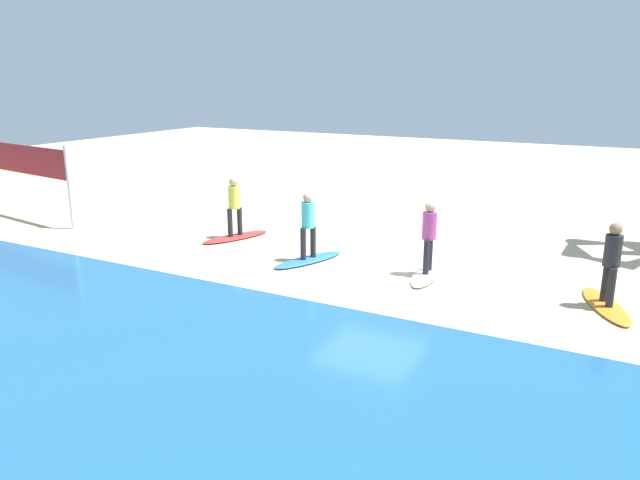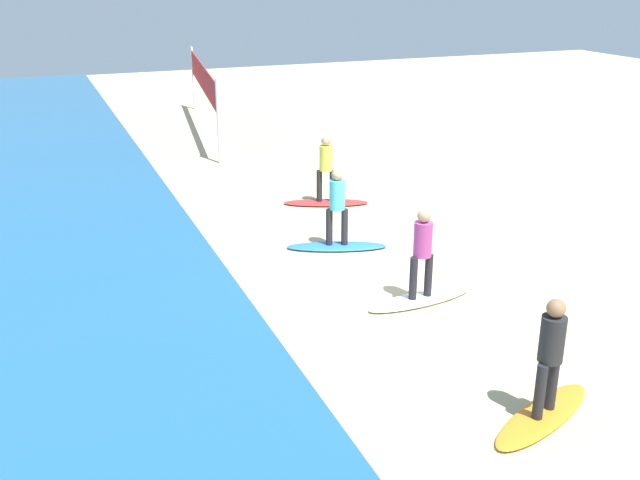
{
  "view_description": "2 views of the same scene",
  "coord_description": "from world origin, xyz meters",
  "px_view_note": "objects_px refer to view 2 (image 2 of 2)",
  "views": [
    {
      "loc": [
        -5.49,
        12.94,
        4.44
      ],
      "look_at": [
        0.68,
        1.41,
        0.87
      ],
      "focal_mm": 33.86,
      "sensor_mm": 36.0,
      "label": 1
    },
    {
      "loc": [
        -11.75,
        6.24,
        5.63
      ],
      "look_at": [
        -0.24,
        1.61,
        0.94
      ],
      "focal_mm": 41.28,
      "sensor_mm": 36.0,
      "label": 2
    }
  ],
  "objects_px": {
    "surfer_orange": "(551,349)",
    "surfer_blue": "(337,201)",
    "surfboard_blue": "(337,246)",
    "surfboard_red": "(326,203)",
    "surfer_white": "(422,247)",
    "surfer_red": "(326,164)",
    "surfboard_white": "(420,299)",
    "volleyball_net": "(203,81)",
    "surfboard_orange": "(543,415)"
  },
  "relations": [
    {
      "from": "surfer_white",
      "to": "surfer_blue",
      "type": "xyz_separation_m",
      "value": [
        2.94,
        0.35,
        0.0
      ]
    },
    {
      "from": "surfer_red",
      "to": "surfer_blue",
      "type": "bearing_deg",
      "value": 162.04
    },
    {
      "from": "surfboard_blue",
      "to": "surfer_blue",
      "type": "relative_size",
      "value": 1.28
    },
    {
      "from": "surfboard_blue",
      "to": "surfboard_red",
      "type": "relative_size",
      "value": 1.0
    },
    {
      "from": "surfboard_blue",
      "to": "surfer_red",
      "type": "xyz_separation_m",
      "value": [
        2.88,
        -0.93,
        0.99
      ]
    },
    {
      "from": "surfer_white",
      "to": "surfer_red",
      "type": "distance_m",
      "value": 5.84
    },
    {
      "from": "surfer_orange",
      "to": "surfer_white",
      "type": "bearing_deg",
      "value": -3.89
    },
    {
      "from": "surfboard_blue",
      "to": "surfboard_red",
      "type": "bearing_deg",
      "value": -88.08
    },
    {
      "from": "surfer_orange",
      "to": "surfboard_blue",
      "type": "relative_size",
      "value": 0.78
    },
    {
      "from": "surfboard_white",
      "to": "surfboard_red",
      "type": "distance_m",
      "value": 5.84
    },
    {
      "from": "surfboard_blue",
      "to": "surfer_red",
      "type": "distance_m",
      "value": 3.18
    },
    {
      "from": "surfboard_white",
      "to": "surfer_red",
      "type": "xyz_separation_m",
      "value": [
        5.81,
        -0.58,
        0.99
      ]
    },
    {
      "from": "surfboard_white",
      "to": "volleyball_net",
      "type": "relative_size",
      "value": 0.23
    },
    {
      "from": "surfer_white",
      "to": "surfboard_red",
      "type": "distance_m",
      "value": 5.92
    },
    {
      "from": "surfer_orange",
      "to": "surfer_blue",
      "type": "height_order",
      "value": "same"
    },
    {
      "from": "surfboard_red",
      "to": "surfboard_orange",
      "type": "bearing_deg",
      "value": 105.98
    },
    {
      "from": "surfer_white",
      "to": "surfboard_red",
      "type": "xyz_separation_m",
      "value": [
        5.81,
        -0.58,
        -0.99
      ]
    },
    {
      "from": "surfboard_blue",
      "to": "surfboard_white",
      "type": "bearing_deg",
      "value": 116.64
    },
    {
      "from": "surfer_white",
      "to": "volleyball_net",
      "type": "relative_size",
      "value": 0.18
    },
    {
      "from": "surfboard_blue",
      "to": "surfer_blue",
      "type": "distance_m",
      "value": 0.99
    },
    {
      "from": "surfer_white",
      "to": "surfer_blue",
      "type": "bearing_deg",
      "value": 6.76
    },
    {
      "from": "surfer_blue",
      "to": "surfer_red",
      "type": "distance_m",
      "value": 3.02
    },
    {
      "from": "surfboard_white",
      "to": "surfboard_blue",
      "type": "distance_m",
      "value": 2.96
    },
    {
      "from": "surfer_orange",
      "to": "surfboard_white",
      "type": "relative_size",
      "value": 0.78
    },
    {
      "from": "surfer_blue",
      "to": "volleyball_net",
      "type": "height_order",
      "value": "volleyball_net"
    },
    {
      "from": "surfboard_blue",
      "to": "surfer_white",
      "type": "bearing_deg",
      "value": 116.64
    },
    {
      "from": "surfer_red",
      "to": "surfboard_blue",
      "type": "bearing_deg",
      "value": 162.04
    },
    {
      "from": "surfboard_orange",
      "to": "surfboard_white",
      "type": "height_order",
      "value": "same"
    },
    {
      "from": "surfer_orange",
      "to": "surfboard_red",
      "type": "height_order",
      "value": "surfer_orange"
    },
    {
      "from": "surfboard_orange",
      "to": "surfboard_blue",
      "type": "bearing_deg",
      "value": -112.29
    },
    {
      "from": "surfboard_orange",
      "to": "surfboard_red",
      "type": "xyz_separation_m",
      "value": [
        9.57,
        -0.84,
        0.0
      ]
    },
    {
      "from": "volleyball_net",
      "to": "surfboard_red",
      "type": "bearing_deg",
      "value": -175.27
    },
    {
      "from": "surfer_orange",
      "to": "surfboard_blue",
      "type": "height_order",
      "value": "surfer_orange"
    },
    {
      "from": "surfboard_white",
      "to": "surfer_blue",
      "type": "height_order",
      "value": "surfer_blue"
    },
    {
      "from": "surfboard_blue",
      "to": "surfer_blue",
      "type": "xyz_separation_m",
      "value": [
        0.0,
        -0.0,
        0.99
      ]
    },
    {
      "from": "surfer_blue",
      "to": "surfer_orange",
      "type": "bearing_deg",
      "value": -179.21
    },
    {
      "from": "surfboard_white",
      "to": "volleyball_net",
      "type": "distance_m",
      "value": 15.28
    },
    {
      "from": "surfboard_white",
      "to": "surfboard_red",
      "type": "bearing_deg",
      "value": -101.22
    },
    {
      "from": "surfboard_blue",
      "to": "surfboard_red",
      "type": "xyz_separation_m",
      "value": [
        2.88,
        -0.93,
        0.0
      ]
    },
    {
      "from": "surfboard_red",
      "to": "surfer_blue",
      "type": "bearing_deg",
      "value": 93.04
    },
    {
      "from": "surfboard_orange",
      "to": "surfer_orange",
      "type": "bearing_deg",
      "value": -0.0
    },
    {
      "from": "surfer_orange",
      "to": "surfboard_white",
      "type": "bearing_deg",
      "value": -3.89
    },
    {
      "from": "surfboard_red",
      "to": "surfer_red",
      "type": "height_order",
      "value": "surfer_red"
    },
    {
      "from": "surfboard_red",
      "to": "volleyball_net",
      "type": "height_order",
      "value": "volleyball_net"
    },
    {
      "from": "surfboard_red",
      "to": "volleyball_net",
      "type": "bearing_deg",
      "value": -64.28
    },
    {
      "from": "surfboard_red",
      "to": "surfer_orange",
      "type": "bearing_deg",
      "value": 105.98
    },
    {
      "from": "surfboard_blue",
      "to": "volleyball_net",
      "type": "bearing_deg",
      "value": -70.86
    },
    {
      "from": "surfer_red",
      "to": "surfboard_red",
      "type": "bearing_deg",
      "value": 0.0
    },
    {
      "from": "surfboard_white",
      "to": "surfer_white",
      "type": "height_order",
      "value": "surfer_white"
    },
    {
      "from": "surfboard_red",
      "to": "volleyball_net",
      "type": "distance_m",
      "value": 9.56
    }
  ]
}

